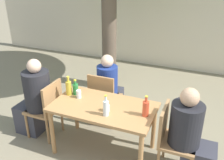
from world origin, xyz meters
The scene contains 15 objects.
ground_plane centered at (0.00, 0.00, 0.00)m, with size 30.00×30.00×0.00m, color gray.
cafe_building_wall centered at (0.00, 3.63, 1.40)m, with size 10.00×0.08×2.80m.
dining_table_front centered at (0.00, 0.00, 0.65)m, with size 1.38×0.77×0.74m.
patio_chair_0 centered at (-0.92, 0.00, 0.52)m, with size 0.44×0.44×0.91m.
patio_chair_1 centered at (0.92, 0.00, 0.52)m, with size 0.44×0.44×0.91m.
patio_chair_2 centered at (-0.28, 0.62, 0.52)m, with size 0.44×0.44×0.91m.
person_seated_0 centered at (-1.15, 0.00, 0.57)m, with size 0.60×0.39×1.25m.
person_seated_1 centered at (1.16, 0.00, 0.55)m, with size 0.59×0.38×1.21m.
person_seated_2 centered at (-0.28, 0.86, 0.52)m, with size 0.34×0.57×1.18m.
soda_bottle_0 centered at (0.58, -0.02, 0.85)m, with size 0.08×0.08×0.28m.
oil_cruet_1 centered at (-0.59, 0.10, 0.85)m, with size 0.08×0.08×0.28m.
water_bottle_2 centered at (0.12, -0.20, 0.85)m, with size 0.07×0.07×0.28m.
green_bottle_3 centered at (-0.50, 0.15, 0.83)m, with size 0.08×0.08×0.23m.
drinking_glass_0 centered at (0.10, -0.10, 0.79)m, with size 0.07×0.07×0.09m.
drinking_glass_1 centered at (-0.41, 0.07, 0.80)m, with size 0.07×0.07×0.12m.
Camera 1 is at (1.21, -2.60, 2.45)m, focal length 40.00 mm.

